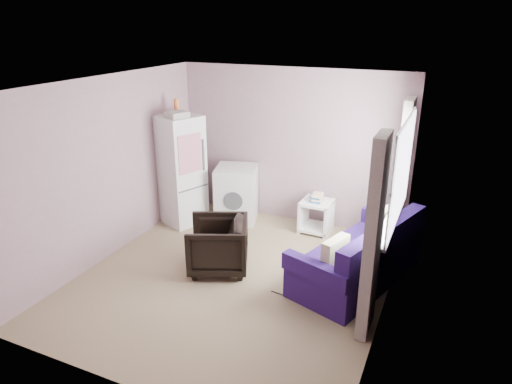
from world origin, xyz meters
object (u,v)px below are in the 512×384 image
(armchair, at_px, (218,243))
(side_table, at_px, (316,214))
(sofa, at_px, (361,259))
(fridge, at_px, (181,170))
(washing_machine, at_px, (237,193))

(armchair, relative_size, side_table, 1.23)
(side_table, bearing_deg, sofa, -51.71)
(fridge, xyz_separation_m, side_table, (2.14, 0.52, -0.60))
(armchair, xyz_separation_m, side_table, (0.86, 1.66, -0.09))
(fridge, relative_size, washing_machine, 2.19)
(washing_machine, distance_m, sofa, 2.55)
(armchair, relative_size, fridge, 0.39)
(fridge, distance_m, sofa, 3.21)
(armchair, height_order, washing_machine, washing_machine)
(fridge, height_order, washing_machine, fridge)
(armchair, xyz_separation_m, fridge, (-1.27, 1.14, 0.51))
(armchair, relative_size, sofa, 0.37)
(fridge, bearing_deg, sofa, 8.67)
(side_table, distance_m, sofa, 1.53)
(fridge, relative_size, side_table, 3.17)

